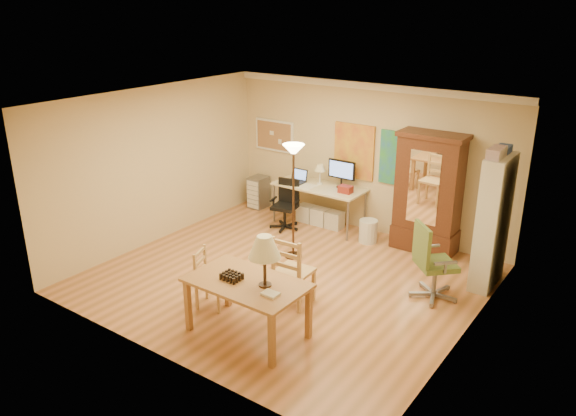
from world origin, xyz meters
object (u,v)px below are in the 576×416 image
Objects in this scene: office_chair_black at (285,215)px; armoire at (428,201)px; bookshelf at (493,223)px; dining_table at (253,273)px; office_chair_green at (432,278)px; computer_desk at (321,201)px.

office_chair_black is 0.45× the size of armoire.
armoire is at bearing 152.87° from bookshelf.
office_chair_black is (-1.78, 3.16, -0.64)m from dining_table.
dining_table is 2.73m from office_chair_green.
computer_desk is at bearing 170.31° from bookshelf.
dining_table is at bearing -70.31° from computer_desk.
armoire is at bearing 116.02° from office_chair_green.
armoire is (-0.74, 1.51, 0.58)m from office_chair_green.
office_chair_green reaches higher than office_chair_black.
bookshelf is at bearing -27.13° from armoire.
office_chair_green is 0.56× the size of armoire.
office_chair_green is at bearing -120.35° from bookshelf.
armoire reaches higher than bookshelf.
dining_table is at bearing -123.17° from office_chair_green.
computer_desk is 0.85× the size of armoire.
computer_desk is 2.07m from armoire.
armoire reaches higher than computer_desk.
office_chair_black is 3.37m from office_chair_green.
bookshelf reaches higher than computer_desk.
bookshelf is (0.51, 0.87, 0.69)m from office_chair_green.
office_chair_green is at bearing 56.83° from dining_table.
bookshelf is at bearing 59.65° from office_chair_green.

